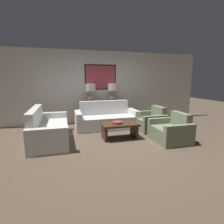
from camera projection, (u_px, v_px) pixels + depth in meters
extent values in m
plane|color=brown|center=(121.00, 143.00, 4.52)|extent=(20.00, 20.00, 0.00)
cube|color=beige|center=(100.00, 87.00, 6.60)|extent=(8.05, 0.10, 2.65)
cube|color=black|center=(101.00, 77.00, 6.48)|extent=(1.18, 0.01, 0.92)
cube|color=#9E3842|center=(101.00, 77.00, 6.48)|extent=(1.10, 0.02, 0.84)
cube|color=#332319|center=(102.00, 113.00, 6.52)|extent=(1.40, 0.38, 0.81)
cylinder|color=tan|center=(91.00, 102.00, 6.33)|extent=(0.17, 0.17, 0.02)
sphere|color=tan|center=(91.00, 99.00, 6.31)|extent=(0.20, 0.20, 0.20)
cylinder|color=#8C7A51|center=(91.00, 93.00, 6.27)|extent=(0.02, 0.02, 0.18)
cylinder|color=#B2ADA3|center=(90.00, 87.00, 6.23)|extent=(0.36, 0.36, 0.25)
cylinder|color=tan|center=(113.00, 101.00, 6.55)|extent=(0.17, 0.17, 0.02)
sphere|color=tan|center=(113.00, 98.00, 6.53)|extent=(0.20, 0.20, 0.20)
cylinder|color=#8C7A51|center=(113.00, 93.00, 6.50)|extent=(0.02, 0.02, 0.18)
cylinder|color=#B2ADA3|center=(113.00, 87.00, 6.46)|extent=(0.36, 0.36, 0.25)
cube|color=silver|center=(107.00, 123.00, 5.81)|extent=(1.70, 0.72, 0.42)
cube|color=silver|center=(104.00, 113.00, 6.19)|extent=(1.70, 0.18, 0.89)
cube|color=silver|center=(78.00, 121.00, 5.63)|extent=(0.18, 0.90, 0.59)
cube|color=silver|center=(133.00, 118.00, 6.12)|extent=(0.18, 0.90, 0.59)
cube|color=silver|center=(54.00, 133.00, 4.72)|extent=(0.72, 1.70, 0.42)
cube|color=silver|center=(36.00, 125.00, 4.56)|extent=(0.18, 1.70, 0.89)
cube|color=silver|center=(48.00, 141.00, 3.79)|extent=(0.90, 0.18, 0.59)
cube|color=silver|center=(52.00, 122.00, 5.57)|extent=(0.90, 0.18, 0.59)
cube|color=#3D2616|center=(120.00, 124.00, 4.81)|extent=(1.00, 0.57, 0.05)
cube|color=#3D2616|center=(104.00, 133.00, 4.73)|extent=(0.07, 0.46, 0.38)
cube|color=#3D2616|center=(134.00, 131.00, 4.96)|extent=(0.07, 0.46, 0.38)
cylinder|color=#93382D|center=(117.00, 123.00, 4.79)|extent=(0.28, 0.28, 0.06)
cube|color=#707A5B|center=(147.00, 124.00, 5.67)|extent=(0.64, 0.68, 0.39)
cube|color=#707A5B|center=(158.00, 118.00, 5.75)|extent=(0.18, 0.68, 0.75)
cube|color=#707A5B|center=(144.00, 119.00, 6.07)|extent=(0.82, 0.14, 0.55)
cube|color=#707A5B|center=(156.00, 125.00, 5.29)|extent=(0.82, 0.14, 0.55)
cube|color=#707A5B|center=(166.00, 134.00, 4.61)|extent=(0.64, 0.68, 0.39)
cube|color=#707A5B|center=(180.00, 126.00, 4.68)|extent=(0.18, 0.68, 0.75)
cube|color=#707A5B|center=(161.00, 127.00, 5.01)|extent=(0.82, 0.14, 0.55)
cube|color=#707A5B|center=(180.00, 136.00, 4.23)|extent=(0.82, 0.14, 0.55)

